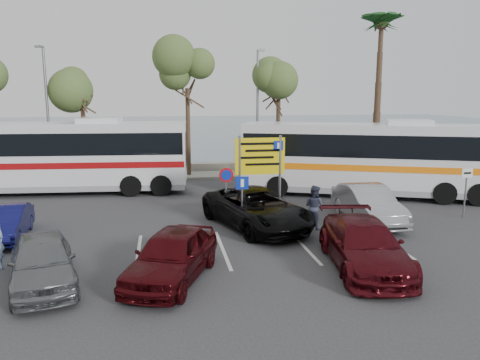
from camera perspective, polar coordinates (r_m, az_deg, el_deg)
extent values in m
plane|color=#2F2F32|center=(17.67, 1.34, -7.20)|extent=(120.00, 120.00, 0.00)
cube|color=gray|center=(31.16, -3.47, 0.62)|extent=(44.00, 2.40, 0.15)
cube|color=gray|center=(33.09, -3.84, 1.58)|extent=(48.00, 0.80, 0.60)
plane|color=#476572|center=(76.80, -7.10, 6.28)|extent=(140.00, 140.00, 0.00)
cylinder|color=#382619|center=(31.05, -18.43, 4.90)|extent=(0.28, 0.28, 5.04)
cylinder|color=#382619|center=(30.69, -6.33, 5.83)|extent=(0.28, 0.28, 5.60)
cylinder|color=#382619|center=(31.61, 4.65, 5.61)|extent=(0.28, 0.28, 5.18)
cylinder|color=#382619|center=(33.89, 16.44, 9.62)|extent=(0.48, 0.48, 10.00)
cylinder|color=slate|center=(30.94, -22.39, 7.39)|extent=(0.16, 0.16, 8.00)
cylinder|color=slate|center=(30.60, -23.10, 14.74)|extent=(0.12, 0.90, 0.12)
cube|color=slate|center=(30.12, -23.32, 14.71)|extent=(0.45, 0.25, 0.12)
cylinder|color=slate|center=(30.80, 2.14, 8.14)|extent=(0.16, 0.16, 8.00)
cylinder|color=slate|center=(30.47, 2.37, 15.55)|extent=(0.12, 0.90, 0.12)
cube|color=slate|center=(29.97, 2.57, 15.54)|extent=(0.45, 0.25, 0.12)
cylinder|color=slate|center=(20.33, -0.04, 0.35)|extent=(0.12, 0.12, 3.60)
cylinder|color=slate|center=(20.70, 4.88, 0.49)|extent=(0.12, 0.12, 3.60)
cube|color=yellow|center=(20.36, 2.46, 2.92)|extent=(2.20, 0.06, 1.60)
cube|color=#0C2699|center=(20.44, 4.69, 4.20)|extent=(0.42, 0.01, 0.42)
cylinder|color=slate|center=(19.59, -1.68, -2.12)|extent=(0.07, 0.07, 2.20)
cylinder|color=#B20C0C|center=(19.38, -1.69, 0.60)|extent=(0.60, 0.03, 0.60)
cylinder|color=slate|center=(18.10, 0.26, -3.15)|extent=(0.07, 0.07, 2.20)
cube|color=#0C2699|center=(17.90, 0.27, -0.37)|extent=(0.50, 0.03, 0.50)
cylinder|color=slate|center=(22.63, 25.76, -1.46)|extent=(0.07, 0.07, 2.20)
cube|color=white|center=(22.46, 25.97, 0.77)|extent=(0.50, 0.03, 0.40)
cube|color=silver|center=(27.21, -20.64, 3.13)|extent=(13.35, 3.76, 3.24)
cube|color=black|center=(27.15, -20.72, 4.33)|extent=(13.09, 3.78, 1.15)
cube|color=maroon|center=(27.27, -20.57, 2.04)|extent=(13.22, 3.78, 0.33)
cube|color=gray|center=(27.44, -20.43, -0.23)|extent=(13.21, 3.72, 0.60)
cube|color=silver|center=(27.07, -20.88, 6.81)|extent=(2.32, 1.91, 0.26)
cube|color=silver|center=(25.59, 15.30, 2.98)|extent=(13.20, 7.42, 3.22)
cube|color=black|center=(25.53, 15.36, 4.25)|extent=(12.97, 7.36, 1.15)
cube|color=orange|center=(25.66, 15.24, 1.83)|extent=(13.09, 7.40, 0.33)
cube|color=gray|center=(25.84, 15.13, -0.56)|extent=(13.07, 7.35, 0.60)
cube|color=silver|center=(25.44, 15.48, 6.87)|extent=(2.67, 2.43, 0.26)
imported|color=slate|center=(14.42, -22.96, -9.11)|extent=(2.73, 4.55, 1.45)
imported|color=#10124F|center=(19.55, -26.57, -4.71)|extent=(1.58, 3.83, 1.23)
imported|color=#4B0C12|center=(15.11, 14.89, -7.67)|extent=(2.75, 5.35, 1.49)
imported|color=#41090D|center=(13.83, -8.31, -9.07)|extent=(3.33, 4.76, 1.50)
imported|color=black|center=(18.97, 1.99, -3.49)|extent=(4.30, 6.25, 1.59)
imported|color=#96969B|center=(20.45, 15.31, -2.86)|extent=(1.80, 4.81, 1.57)
imported|color=#33384D|center=(19.06, 9.04, -3.27)|extent=(1.04, 1.09, 1.77)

